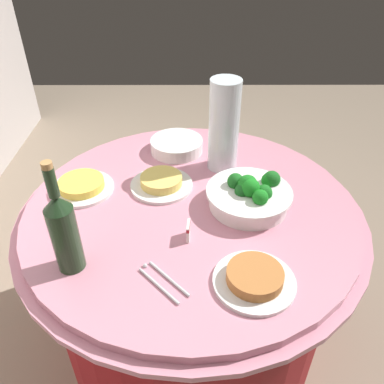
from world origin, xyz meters
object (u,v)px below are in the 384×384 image
Objects in this scene: decorative_fruit_vase at (224,130)px; label_placard_front at (189,230)px; serving_tongs at (163,281)px; wine_bottle at (65,231)px; food_plate_peanuts at (256,278)px; plate_stack at (177,145)px; food_plate_noodles at (162,182)px; food_plate_fried_egg at (83,186)px; broccoli_bowl at (251,195)px.

decorative_fruit_vase is 0.43m from label_placard_front.
decorative_fruit_vase is 6.18× the size of label_placard_front.
decorative_fruit_vase is 2.32× the size of serving_tongs.
wine_bottle is 1.53× the size of food_plate_peanuts.
wine_bottle is (-0.63, 0.27, 0.10)m from plate_stack.
food_plate_noodles reaches higher than food_plate_fried_egg.
broccoli_bowl is 1.27× the size of food_plate_fried_egg.
wine_bottle is at bearing 156.59° from plate_stack.
food_plate_peanuts is at bearing -91.26° from serving_tongs.
food_plate_peanuts is (-0.57, -0.05, -0.13)m from decorative_fruit_vase.
wine_bottle reaches higher than food_plate_noodles.
decorative_fruit_vase reaches higher than broccoli_bowl.
plate_stack is 0.62× the size of wine_bottle.
decorative_fruit_vase reaches higher than food_plate_noodles.
broccoli_bowl is 0.32m from food_plate_noodles.
decorative_fruit_vase is at bearing -72.96° from food_plate_fried_egg.
food_plate_noodles is (0.44, 0.27, -0.00)m from food_plate_peanuts.
food_plate_noodles is at bearing 31.57° from food_plate_peanuts.
broccoli_bowl is 5.09× the size of label_placard_front.
plate_stack is 3.82× the size of label_placard_front.
plate_stack is at bearing 5.51° from label_placard_front.
wine_bottle reaches higher than plate_stack.
decorative_fruit_vase is at bearing 4.80° from food_plate_peanuts.
decorative_fruit_vase is 0.54m from food_plate_fried_egg.
wine_bottle is 6.11× the size of label_placard_front.
broccoli_bowl is 1.33× the size of plate_stack.
food_plate_fried_egg is at bearing 56.72° from label_placard_front.
food_plate_peanuts is 4.00× the size of label_placard_front.
serving_tongs is at bearing 178.37° from plate_stack.
broccoli_bowl is at bearing -52.20° from label_placard_front.
broccoli_bowl is at bearing -110.12° from food_plate_noodles.
plate_stack is at bearing -23.41° from wine_bottle.
label_placard_front reaches higher than food_plate_fried_egg.
broccoli_bowl is 0.25m from label_placard_front.
food_plate_noodles is at bearing 169.43° from plate_stack.
serving_tongs is at bearing -176.42° from food_plate_noodles.
decorative_fruit_vase reaches higher than serving_tongs.
food_plate_peanuts is (-0.33, 0.03, -0.03)m from broccoli_bowl.
food_plate_noodles is at bearing 120.95° from decorative_fruit_vase.
food_plate_fried_egg is (-0.15, 0.50, -0.14)m from decorative_fruit_vase.
food_plate_noodles is (-0.13, 0.22, -0.14)m from decorative_fruit_vase.
food_plate_fried_egg is at bearing 36.22° from serving_tongs.
food_plate_peanuts reaches higher than serving_tongs.
serving_tongs is at bearing 88.74° from food_plate_peanuts.
label_placard_front is at bearing -160.00° from food_plate_noodles.
label_placard_front is (-0.26, -0.10, 0.01)m from food_plate_noodles.
food_plate_noodles is (0.43, 0.03, 0.01)m from serving_tongs.
food_plate_noodles is (0.11, 0.30, -0.03)m from broccoli_bowl.
plate_stack is 0.68m from serving_tongs.
food_plate_peanuts is (-0.01, -0.24, 0.01)m from serving_tongs.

